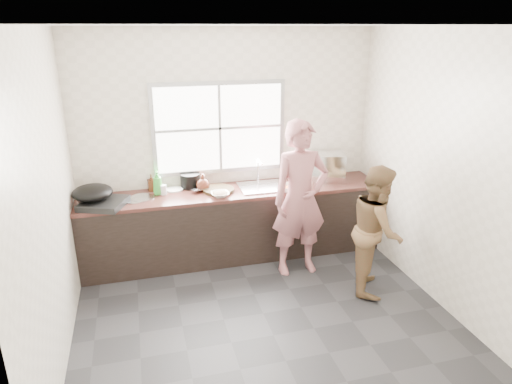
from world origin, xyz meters
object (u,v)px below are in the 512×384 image
object	(u,v)px
burner	(104,203)
wok	(92,192)
person_side	(377,229)
woman	(300,204)
dish_rack	(326,167)
bottle_green	(158,183)
cutting_board	(219,190)
bowl_crabs	(288,189)
glass_jar	(163,190)
pot_lid_left	(135,200)
black_pot	(190,181)
plate_food	(174,189)
bowl_mince	(220,194)
bowl_held	(292,187)
pot_lid_right	(142,198)
bottle_brown_tall	(152,183)
bottle_brown_short	(203,183)

from	to	relation	value
burner	wok	world-z (taller)	wok
person_side	burner	xyz separation A→B (m)	(-2.75, 0.98, 0.20)
woman	dish_rack	xyz separation A→B (m)	(0.57, 0.64, 0.20)
person_side	bottle_green	xyz separation A→B (m)	(-2.16, 1.21, 0.31)
dish_rack	cutting_board	bearing A→B (deg)	-162.67
bowl_crabs	dish_rack	size ratio (longest dim) A/B	0.42
glass_jar	pot_lid_left	xyz separation A→B (m)	(-0.33, -0.13, -0.05)
black_pot	glass_jar	size ratio (longest dim) A/B	2.14
plate_food	glass_jar	distance (m)	0.18
bowl_mince	black_pot	size ratio (longest dim) A/B	0.88
person_side	wok	world-z (taller)	person_side
person_side	black_pot	distance (m)	2.24
bowl_held	pot_lid_right	size ratio (longest dim) A/B	0.74
bowl_held	glass_jar	xyz separation A→B (m)	(-1.49, 0.25, 0.02)
bowl_crabs	bottle_brown_tall	world-z (taller)	bottle_brown_tall
bowl_mince	woman	bearing A→B (deg)	-24.41
woman	pot_lid_left	xyz separation A→B (m)	(-1.78, 0.49, 0.04)
woman	bottle_green	size ratio (longest dim) A/B	5.84
pot_lid_right	plate_food	bearing A→B (deg)	25.58
pot_lid_left	pot_lid_right	size ratio (longest dim) A/B	0.82
wok	pot_lid_right	size ratio (longest dim) A/B	1.56
wok	dish_rack	xyz separation A→B (m)	(2.78, 0.16, 0.03)
bowl_crabs	burner	distance (m)	2.08
woman	dish_rack	bearing A→B (deg)	45.98
person_side	bottle_brown_tall	world-z (taller)	person_side
burner	dish_rack	size ratio (longest dim) A/B	0.97
cutting_board	bowl_held	bearing A→B (deg)	-11.83
woman	person_side	distance (m)	0.87
cutting_board	wok	distance (m)	1.40
glass_jar	burner	size ratio (longest dim) A/B	0.25
bowl_mince	pot_lid_left	xyz separation A→B (m)	(-0.95, 0.11, -0.02)
bottle_green	wok	size ratio (longest dim) A/B	0.66
woman	pot_lid_left	bearing A→B (deg)	162.27
person_side	wok	bearing A→B (deg)	94.70
bottle_green	wok	distance (m)	0.72
cutting_board	bottle_brown_tall	world-z (taller)	bottle_brown_tall
woman	bowl_held	bearing A→B (deg)	82.31
bowl_mince	bowl_crabs	xyz separation A→B (m)	(0.81, -0.03, 0.00)
person_side	dish_rack	distance (m)	1.26
pot_lid_left	pot_lid_right	world-z (taller)	pot_lid_right
person_side	bottle_brown_short	xyz separation A→B (m)	(-1.64, 1.20, 0.26)
black_pot	dish_rack	world-z (taller)	dish_rack
person_side	wok	distance (m)	3.06
black_pot	bottle_green	xyz separation A→B (m)	(-0.39, -0.14, 0.06)
bottle_brown_tall	burner	bearing A→B (deg)	-144.77
person_side	plate_food	distance (m)	2.36
plate_food	glass_jar	world-z (taller)	glass_jar
bottle_brown_tall	woman	bearing A→B (deg)	-26.44
bowl_crabs	burner	xyz separation A→B (m)	(-2.08, 0.07, 0.00)
pot_lid_left	bottle_brown_tall	bearing A→B (deg)	54.86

